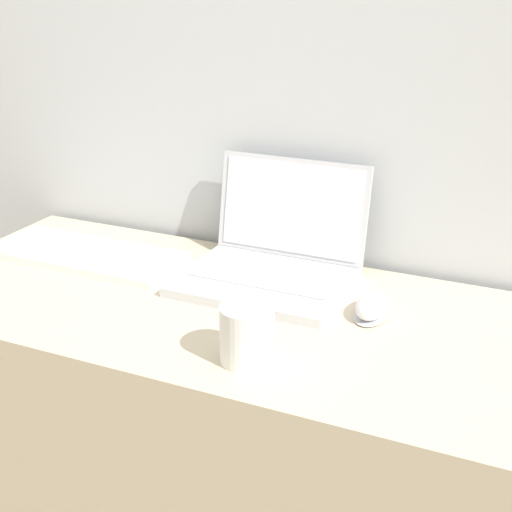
# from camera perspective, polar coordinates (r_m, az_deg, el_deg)

# --- Properties ---
(wall_back) EXTENTS (7.00, 0.04, 2.50)m
(wall_back) POSITION_cam_1_polar(r_m,az_deg,el_deg) (1.55, 4.95, 17.24)
(wall_back) COLOR silver
(wall_back) RESTS_ON ground_plane
(desk) EXTENTS (1.44, 0.58, 0.77)m
(desk) POSITION_cam_1_polar(r_m,az_deg,el_deg) (1.59, -0.31, -16.75)
(desk) COLOR beige
(desk) RESTS_ON ground_plane
(laptop) EXTENTS (0.34, 0.31, 0.23)m
(laptop) POSITION_cam_1_polar(r_m,az_deg,el_deg) (1.50, 1.40, -0.08)
(laptop) COLOR silver
(laptop) RESTS_ON desk
(drink_cup) EXTENTS (0.09, 0.09, 0.10)m
(drink_cup) POSITION_cam_1_polar(r_m,az_deg,el_deg) (1.19, -0.75, -6.19)
(drink_cup) COLOR white
(drink_cup) RESTS_ON desk
(computer_mouse) EXTENTS (0.06, 0.11, 0.04)m
(computer_mouse) POSITION_cam_1_polar(r_m,az_deg,el_deg) (1.37, 9.28, -4.01)
(computer_mouse) COLOR #B2B2B7
(computer_mouse) RESTS_ON desk
(external_keyboard) EXTENTS (0.45, 0.18, 0.02)m
(external_keyboard) POSITION_cam_1_polar(r_m,az_deg,el_deg) (1.66, -13.45, 0.06)
(external_keyboard) COLOR silver
(external_keyboard) RESTS_ON desk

